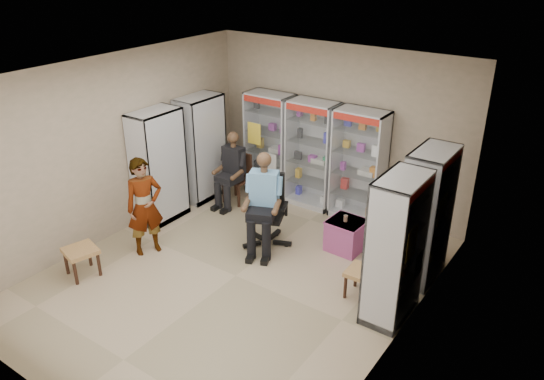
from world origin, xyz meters
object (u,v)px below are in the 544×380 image
Objects in this scene: cabinet_left_far at (201,148)px; office_chair at (267,211)px; cabinet_back_right at (359,166)px; pink_trunk at (346,235)px; cabinet_right_far at (426,216)px; cabinet_back_mid at (312,154)px; seated_shopkeeper at (265,203)px; wooden_chair at (237,179)px; standing_man at (145,207)px; cabinet_left_near at (159,167)px; cabinet_back_left at (270,144)px; woven_stool_b at (82,262)px; cabinet_right_near at (396,249)px; woven_stool_a at (362,283)px.

cabinet_left_far is 1.66× the size of office_chair.
cabinet_back_right is 2.98m from cabinet_left_far.
cabinet_left_far is 3.71× the size of pink_trunk.
cabinet_right_far is at bearing -9.03° from office_chair.
cabinet_back_mid reaches higher than seated_shopkeeper.
cabinet_left_far is 2.13× the size of wooden_chair.
standing_man is (-2.58, -1.86, 0.54)m from pink_trunk.
cabinet_left_near is at bearing 101.41° from cabinet_right_far.
cabinet_left_near is 1.15m from standing_man.
cabinet_back_left reaches higher than woven_stool_b.
cabinet_right_near is at bearing -41.99° from pink_trunk.
woven_stool_b is (0.34, -3.08, -0.78)m from cabinet_left_far.
cabinet_back_left is at bearing 135.00° from cabinet_left_far.
wooden_chair is at bearing -148.69° from cabinet_back_mid.
standing_man is at bearing 74.06° from woven_stool_b.
pink_trunk is (2.53, -0.38, -0.21)m from wooden_chair.
cabinet_back_left reaches higher than office_chair.
cabinet_back_left is 1.25× the size of standing_man.
cabinet_back_left is at bearing 101.18° from office_chair.
office_chair is at bearing -114.00° from cabinet_back_right.
standing_man is (0.64, -2.04, -0.20)m from cabinet_left_far.
cabinet_right_near reaches higher than pink_trunk.
cabinet_back_right reaches higher than wooden_chair.
cabinet_left_near is at bearing 166.30° from office_chair.
standing_man is at bearing 17.32° from cabinet_left_far.
cabinet_right_far is 1.00× the size of cabinet_left_near.
office_chair is 2.90m from woven_stool_b.
cabinet_right_far reaches higher than standing_man.
cabinet_back_left is 2.99m from standing_man.
cabinet_back_right is 3.71× the size of pink_trunk.
cabinet_right_near is at bearing -34.95° from office_chair.
cabinet_back_left is 2.11m from seated_shopkeeper.
wooden_chair is at bearing 83.96° from cabinet_right_far.
cabinet_right_far is at bearing -17.75° from cabinet_back_left.
cabinet_left_near reaches higher than standing_man.
cabinet_right_near is 3.71× the size of pink_trunk.
cabinet_left_near is 4.49× the size of woven_stool_b.
seated_shopkeeper is at bearing 68.25° from cabinet_left_far.
woven_stool_a is at bearing 89.03° from cabinet_left_near.
pink_trunk is (0.38, -1.11, -0.74)m from cabinet_back_right.
cabinet_back_left is 0.95m from cabinet_back_mid.
cabinet_back_right is 2.76m from cabinet_right_near.
seated_shopkeeper reaches higher than wooden_chair.
cabinet_left_far is at bearing -135.00° from cabinet_back_left.
cabinet_back_mid is 1.50m from wooden_chair.
cabinet_back_left is at bearing 145.51° from woven_stool_a.
woven_stool_b is (-4.12, -2.88, -0.78)m from cabinet_right_far.
standing_man is at bearing 34.13° from cabinet_left_near.
woven_stool_a is (1.91, -0.39, -0.39)m from office_chair.
office_chair is at bearing -35.07° from wooden_chair.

